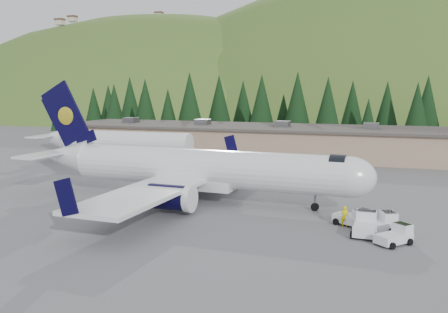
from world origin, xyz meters
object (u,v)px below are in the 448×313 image
Objects in this scene: baggage_tug_b at (355,218)px; second_airliner at (110,141)px; baggage_tug_c at (365,225)px; terminal_building at (255,140)px; baggage_tug_d at (396,235)px; ramp_worker at (345,216)px; airliner at (196,169)px; baggage_tug_a at (379,223)px.

second_airliner is at bearing 177.55° from baggage_tug_b.
baggage_tug_c is 49.95m from terminal_building.
second_airliner is 53.71m from baggage_tug_d.
ramp_worker reaches higher than baggage_tug_c.
baggage_tug_c is at bearing 134.87° from ramp_worker.
airliner is at bearing 69.90° from baggage_tug_c.
airliner reaches higher than baggage_tug_a.
terminal_building reaches higher than baggage_tug_d.
baggage_tug_d is at bearing -85.13° from baggage_tug_a.
airliner is at bearing -165.13° from baggage_tug_b.
terminal_building is (-20.60, 42.80, 1.88)m from baggage_tug_b.
baggage_tug_b is at bearing -158.07° from ramp_worker.
second_airliner is at bearing -34.04° from ramp_worker.
baggage_tug_c is at bearing -64.33° from terminal_building.
ramp_worker is (-0.81, -0.32, 0.17)m from baggage_tug_b.
second_airliner reaches higher than baggage_tug_b.
airliner is 22.14m from baggage_tug_d.
second_airliner reaches higher than baggage_tug_a.
baggage_tug_c is 3.00m from baggage_tug_d.
ramp_worker is at bearing 140.32° from baggage_tug_a.
terminal_building is 38.88× the size of ramp_worker.
airliner is at bearing 140.74° from baggage_tug_a.
baggage_tug_b is at bearing 26.69° from baggage_tug_c.
terminal_building reaches higher than baggage_tug_c.
baggage_tug_b is at bearing -14.03° from airliner.
baggage_tug_b is at bearing -64.31° from terminal_building.
baggage_tug_a is 1.07× the size of baggage_tug_b.
baggage_tug_c is 0.05× the size of terminal_building.
ramp_worker is at bearing -127.32° from baggage_tug_b.
ramp_worker reaches higher than baggage_tug_a.
baggage_tug_c is at bearing 93.02° from baggage_tug_d.
airliner reaches higher than baggage_tug_b.
airliner is at bearing -42.69° from second_airliner.
terminal_building is (19.91, 16.00, -0.70)m from second_airliner.
terminal_building is 52.66m from baggage_tug_d.
second_airliner is 51.04m from baggage_tug_a.
baggage_tug_a is at bearing -62.82° from terminal_building.
second_airliner reaches higher than terminal_building.
airliner is at bearing -17.71° from ramp_worker.
airliner is 11.13× the size of baggage_tug_c.
baggage_tug_a is 49.58m from terminal_building.
baggage_tug_c is 2.62m from ramp_worker.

